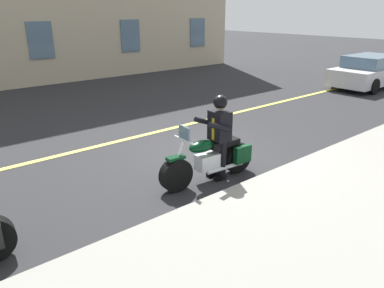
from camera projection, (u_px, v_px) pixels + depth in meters
ground_plane at (201, 152)px, 9.09m from camera, size 80.00×80.00×0.00m
lane_center_stripe at (154, 133)px, 10.53m from camera, size 60.00×0.16×0.01m
motorcycle_main at (211, 159)px, 7.48m from camera, size 2.22×0.70×1.26m
rider_main at (219, 130)px, 7.39m from camera, size 0.65×0.58×1.74m
car_silver at (371, 71)px, 16.54m from camera, size 4.60×1.92×1.40m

